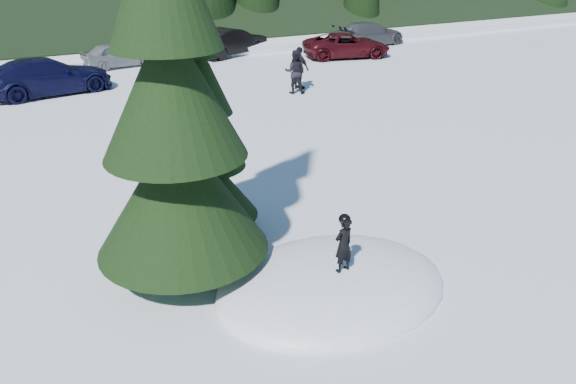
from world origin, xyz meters
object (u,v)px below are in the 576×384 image
spruce_short (203,141)px  adult_1 (299,68)px  car_6 (347,45)px  car_7 (369,34)px  child_skier (343,245)px  car_3 (47,76)px  spruce_tall (172,106)px  adult_0 (295,72)px  car_4 (118,55)px  car_5 (230,42)px

spruce_short → adult_1: size_ratio=2.98×
adult_1 → car_6: adult_1 is taller
car_6 → car_7: bearing=-38.0°
child_skier → car_6: bearing=-132.4°
car_3 → spruce_tall: bearing=171.9°
child_skier → adult_1: bearing=-124.9°
adult_1 → spruce_tall: bearing=125.7°
spruce_short → car_3: 14.88m
spruce_short → car_7: bearing=46.1°
adult_0 → adult_1: size_ratio=1.00×
car_4 → car_7: car_7 is taller
adult_0 → car_5: bearing=-63.4°
car_6 → car_7: 4.28m
spruce_short → adult_1: (8.26, 10.53, -1.20)m
child_skier → adult_1: size_ratio=0.58×
spruce_tall → car_7: spruce_tall is taller
child_skier → car_3: child_skier is taller
car_4 → car_7: bearing=-100.6°
car_3 → spruce_short: bearing=175.9°
car_6 → adult_0: bearing=145.9°
spruce_tall → adult_0: size_ratio=4.75×
spruce_tall → car_3: bearing=91.6°
adult_1 → car_4: 10.27m
spruce_tall → car_6: (15.16, 17.02, -2.66)m
car_4 → car_6: bearing=-113.7°
spruce_short → car_7: (17.56, 18.22, -1.39)m
car_3 → car_4: 5.76m
car_4 → car_5: 6.30m
child_skier → adult_0: size_ratio=0.58×
spruce_short → car_4: bearing=82.6°
car_6 → spruce_short: bearing=152.3°
spruce_tall → car_5: 22.94m
adult_0 → car_7: adult_0 is taller
adult_0 → car_7: size_ratio=0.37×
car_4 → car_7: size_ratio=0.76×
adult_1 → car_6: bearing=-65.7°
adult_0 → car_3: (-9.18, 4.79, -0.15)m
car_5 → car_7: 8.87m
car_5 → car_6: (5.42, -3.59, -0.10)m
car_4 → adult_0: bearing=-157.3°
adult_0 → spruce_short: bearing=85.0°
adult_0 → adult_1: 0.77m
car_5 → car_7: car_5 is taller
adult_1 → car_6: size_ratio=0.38×
car_7 → spruce_tall: bearing=128.2°
spruce_short → adult_0: spruce_short is taller
spruce_short → car_7: 25.34m
car_3 → car_5: (10.19, 4.46, 0.01)m
spruce_short → car_4: 19.21m
spruce_tall → car_4: bearing=80.4°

